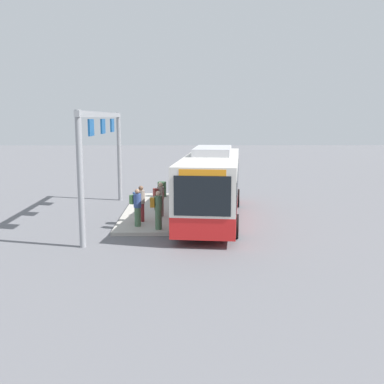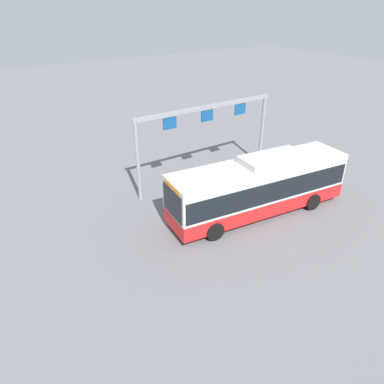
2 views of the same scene
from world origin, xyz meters
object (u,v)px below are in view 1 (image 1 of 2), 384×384
at_px(bus_main, 212,182).
at_px(person_waiting_far, 137,206).
at_px(person_waiting_near, 140,202).
at_px(person_boarding, 158,209).
at_px(person_waiting_mid, 160,198).
at_px(trash_bin, 162,189).

bearing_deg(bus_main, person_waiting_far, -50.67).
xyz_separation_m(bus_main, person_waiting_far, (2.16, -3.41, -0.76)).
relative_size(bus_main, person_waiting_near, 6.55).
bearing_deg(person_waiting_near, bus_main, -3.56).
distance_m(bus_main, person_waiting_far, 4.11).
xyz_separation_m(person_boarding, person_waiting_mid, (-2.63, -0.04, 0.00)).
relative_size(person_waiting_far, trash_bin, 1.86).
bearing_deg(bus_main, trash_bin, -146.71).
xyz_separation_m(bus_main, person_waiting_near, (1.25, -3.34, -0.76)).
bearing_deg(person_waiting_near, person_waiting_far, -118.12).
bearing_deg(person_waiting_mid, person_waiting_far, -139.79).
bearing_deg(person_waiting_far, trash_bin, 118.86).
distance_m(person_waiting_far, trash_bin, 7.68).
relative_size(person_waiting_mid, person_waiting_far, 1.00).
distance_m(bus_main, person_boarding, 3.78).
height_order(person_waiting_mid, trash_bin, person_waiting_mid).
bearing_deg(trash_bin, person_waiting_far, -5.22).
bearing_deg(person_waiting_near, person_waiting_mid, 29.05).
height_order(bus_main, trash_bin, bus_main).
distance_m(bus_main, person_waiting_mid, 2.62).
xyz_separation_m(person_waiting_near, person_waiting_far, (0.92, -0.07, 0.00)).
height_order(person_waiting_near, person_waiting_far, same).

